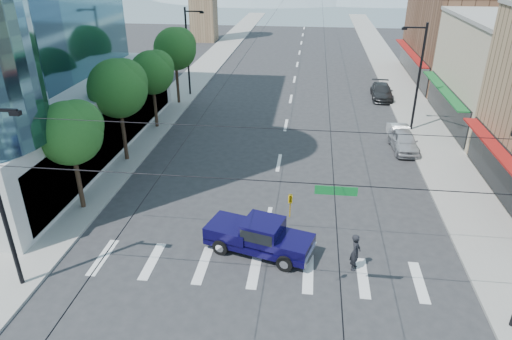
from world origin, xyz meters
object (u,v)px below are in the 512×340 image
object	(u,v)px
parked_car_near	(404,141)
parked_car_mid	(400,134)
pickup_truck	(259,235)
parked_car_far	(382,92)
pedestrian	(355,252)

from	to	relation	value
parked_car_near	parked_car_mid	distance (m)	1.64
pickup_truck	parked_car_near	world-z (taller)	pickup_truck
pickup_truck	parked_car_far	bearing A→B (deg)	86.88
parked_car_mid	parked_car_near	bearing A→B (deg)	-95.22
pedestrian	parked_car_far	size ratio (longest dim) A/B	0.38
pickup_truck	parked_car_mid	distance (m)	18.82
pickup_truck	parked_car_mid	world-z (taller)	pickup_truck
pedestrian	parked_car_mid	xyz separation A→B (m)	(4.79, 17.00, -0.30)
pickup_truck	pedestrian	distance (m)	4.87
pickup_truck	parked_car_near	bearing A→B (deg)	72.17
pickup_truck	pedestrian	world-z (taller)	pedestrian
parked_car_far	parked_car_mid	bearing A→B (deg)	-88.26
parked_car_near	parked_car_far	world-z (taller)	parked_car_near
pedestrian	parked_car_far	bearing A→B (deg)	4.94
pickup_truck	parked_car_near	size ratio (longest dim) A/B	1.31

